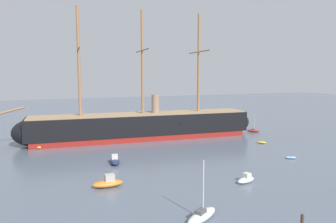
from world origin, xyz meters
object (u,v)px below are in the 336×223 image
(dinghy_alongside_stern, at_px, (262,142))
(motorboat_far_left, at_px, (38,146))
(dinghy_distant_centre, at_px, (154,129))
(motorboat_mid_left, at_px, (108,183))
(motorboat_alongside_bow, at_px, (115,161))
(tall_ship, at_px, (143,125))
(dinghy_mid_right, at_px, (291,157))
(motorboat_near_centre, at_px, (246,179))
(sailboat_far_right, at_px, (253,131))
(sailboat_foreground_left, at_px, (202,215))
(seagull_in_flight, at_px, (238,57))

(dinghy_alongside_stern, relative_size, motorboat_far_left, 0.62)
(dinghy_distant_centre, bearing_deg, motorboat_mid_left, -118.43)
(motorboat_mid_left, relative_size, motorboat_alongside_bow, 1.05)
(tall_ship, xyz_separation_m, dinghy_alongside_stern, (23.36, -15.43, -3.09))
(motorboat_mid_left, relative_size, dinghy_mid_right, 1.96)
(motorboat_near_centre, xyz_separation_m, motorboat_mid_left, (-18.88, 5.91, 0.14))
(motorboat_far_left, bearing_deg, sailboat_far_right, -2.14)
(dinghy_alongside_stern, relative_size, sailboat_far_right, 0.49)
(motorboat_alongside_bow, height_order, sailboat_far_right, sailboat_far_right)
(sailboat_foreground_left, height_order, motorboat_alongside_bow, sailboat_foreground_left)
(tall_ship, distance_m, motorboat_mid_left, 33.59)
(tall_ship, distance_m, sailboat_far_right, 31.22)
(tall_ship, relative_size, dinghy_mid_right, 29.36)
(sailboat_foreground_left, xyz_separation_m, motorboat_mid_left, (-7.13, 13.98, 0.07))
(motorboat_mid_left, xyz_separation_m, seagull_in_flight, (26.35, 7.31, 18.29))
(dinghy_mid_right, bearing_deg, seagull_in_flight, 146.03)
(seagull_in_flight, bearing_deg, motorboat_mid_left, -164.49)
(sailboat_foreground_left, distance_m, motorboat_near_centre, 14.26)
(seagull_in_flight, bearing_deg, tall_ship, 116.66)
(motorboat_alongside_bow, relative_size, seagull_in_flight, 3.64)
(dinghy_mid_right, bearing_deg, dinghy_alongside_stern, 73.93)
(motorboat_far_left, height_order, dinghy_distant_centre, motorboat_far_left)
(sailboat_foreground_left, xyz_separation_m, dinghy_mid_right, (27.54, 15.69, -0.32))
(motorboat_near_centre, bearing_deg, tall_ship, 96.19)
(dinghy_distant_centre, relative_size, seagull_in_flight, 2.71)
(motorboat_far_left, bearing_deg, tall_ship, 1.64)
(motorboat_alongside_bow, bearing_deg, motorboat_near_centre, -47.89)
(motorboat_near_centre, relative_size, motorboat_mid_left, 0.82)
(motorboat_near_centre, relative_size, dinghy_distant_centre, 1.16)
(dinghy_mid_right, relative_size, dinghy_distant_centre, 0.72)
(tall_ship, bearing_deg, sailboat_foreground_left, -100.16)
(motorboat_far_left, bearing_deg, sailboat_foreground_left, -69.81)
(motorboat_mid_left, distance_m, sailboat_far_right, 53.41)
(sailboat_far_right, height_order, dinghy_distant_centre, sailboat_far_right)
(sailboat_far_right, xyz_separation_m, seagull_in_flight, (-19.61, -19.90, 18.53))
(sailboat_far_right, bearing_deg, motorboat_alongside_bow, -159.13)
(sailboat_foreground_left, distance_m, motorboat_far_left, 46.06)
(tall_ship, relative_size, motorboat_alongside_bow, 15.73)
(motorboat_alongside_bow, bearing_deg, tall_ship, 58.81)
(dinghy_alongside_stern, bearing_deg, seagull_in_flight, -149.08)
(sailboat_foreground_left, bearing_deg, seagull_in_flight, 47.93)
(motorboat_mid_left, distance_m, dinghy_alongside_stern, 41.01)
(motorboat_alongside_bow, height_order, dinghy_distant_centre, motorboat_alongside_bow)
(motorboat_far_left, bearing_deg, motorboat_mid_left, -73.31)
(dinghy_alongside_stern, height_order, dinghy_distant_centre, dinghy_distant_centre)
(dinghy_alongside_stern, height_order, motorboat_far_left, motorboat_far_left)
(motorboat_alongside_bow, bearing_deg, sailboat_foreground_left, -81.89)
(tall_ship, relative_size, dinghy_distant_centre, 21.14)
(tall_ship, height_order, dinghy_mid_right, tall_ship)
(tall_ship, relative_size, sailboat_foreground_left, 9.72)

